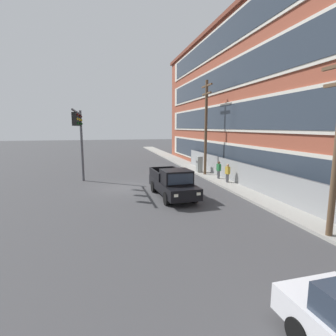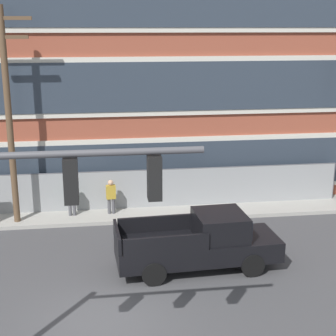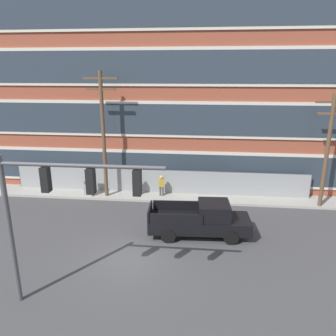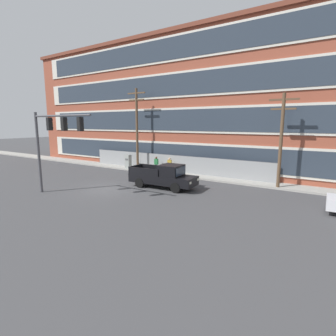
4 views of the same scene
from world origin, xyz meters
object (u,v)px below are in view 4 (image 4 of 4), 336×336
Objects in this scene: pedestrian_by_fence at (170,165)px; utility_pole_midblock at (281,137)px; utility_pole_near_corner at (137,126)px; electrical_cabinet at (128,162)px; pickup_truck_black at (164,177)px; pedestrian_near_cabinet at (156,163)px; traffic_signal_mast at (53,135)px.

utility_pole_midblock is at bearing -3.68° from pedestrian_by_fence.
electrical_cabinet is at bearing -175.22° from utility_pole_near_corner.
utility_pole_midblock is 16.35m from electrical_cabinet.
electrical_cabinet is at bearing 149.13° from pickup_truck_black.
electrical_cabinet is at bearing -172.29° from pedestrian_near_cabinet.
utility_pole_near_corner is at bearing 4.78° from electrical_cabinet.
electrical_cabinet reaches higher than pedestrian_by_fence.
utility_pole_near_corner is 1.18× the size of utility_pole_midblock.
pedestrian_near_cabinet is (2.27, 0.37, -3.90)m from utility_pole_near_corner.
traffic_signal_mast is 17.03m from utility_pole_midblock.
traffic_signal_mast is 11.98m from electrical_cabinet.
pedestrian_near_cabinet is 1.00× the size of pedestrian_by_fence.
pedestrian_by_fence is (3.95, 0.39, -3.90)m from utility_pole_near_corner.
traffic_signal_mast is at bearing -130.31° from pickup_truck_black.
electrical_cabinet is 1.02× the size of pedestrian_near_cabinet.
utility_pole_midblock is (7.86, 4.68, 3.21)m from pickup_truck_black.
utility_pole_midblock is 4.34× the size of electrical_cabinet.
electrical_cabinet is (-8.15, 4.87, -0.07)m from pickup_truck_black.
traffic_signal_mast is 3.56× the size of pedestrian_by_fence.
utility_pole_near_corner is (-1.61, 11.17, 0.46)m from traffic_signal_mast.
pickup_truck_black is 7.05m from pedestrian_near_cabinet.
utility_pole_near_corner is 4.22m from electrical_cabinet.
pickup_truck_black is (5.25, 6.19, -3.49)m from traffic_signal_mast.
traffic_signal_mast is at bearing -140.36° from utility_pole_midblock.
pickup_truck_black is 0.76× the size of utility_pole_midblock.
utility_pole_near_corner is at bearing -174.38° from pedestrian_by_fence.
utility_pole_midblock is 4.44× the size of pedestrian_by_fence.
utility_pole_midblock reaches higher than pickup_truck_black.
pedestrian_near_cabinet is at bearing 9.36° from utility_pole_near_corner.
utility_pole_near_corner reaches higher than electrical_cabinet.
traffic_signal_mast reaches higher than electrical_cabinet.
utility_pole_near_corner reaches higher than pickup_truck_black.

